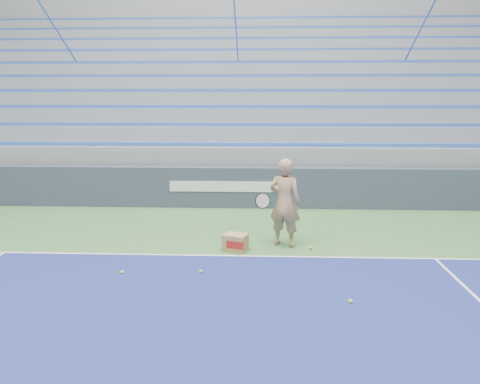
% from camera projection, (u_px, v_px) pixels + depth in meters
% --- Properties ---
extents(sponsor_barrier, '(30.00, 0.32, 1.10)m').
position_uv_depth(sponsor_barrier, '(229.00, 187.00, 12.70)').
color(sponsor_barrier, '#343C50').
rests_on(sponsor_barrier, ground).
extents(bleachers, '(31.00, 9.15, 7.30)m').
position_uv_depth(bleachers, '(239.00, 112.00, 17.92)').
color(bleachers, gray).
rests_on(bleachers, ground).
extents(tennis_player, '(0.99, 0.94, 1.79)m').
position_uv_depth(tennis_player, '(285.00, 203.00, 9.36)').
color(tennis_player, tan).
rests_on(tennis_player, ground).
extents(ball_box, '(0.53, 0.47, 0.33)m').
position_uv_depth(ball_box, '(235.00, 243.00, 9.18)').
color(ball_box, '#A07C4D').
rests_on(ball_box, ground).
extents(tennis_ball_0, '(0.07, 0.07, 0.07)m').
position_uv_depth(tennis_ball_0, '(201.00, 271.00, 8.04)').
color(tennis_ball_0, '#B0E32E').
rests_on(tennis_ball_0, ground).
extents(tennis_ball_1, '(0.07, 0.07, 0.07)m').
position_uv_depth(tennis_ball_1, '(351.00, 301.00, 6.87)').
color(tennis_ball_1, '#B0E32E').
rests_on(tennis_ball_1, ground).
extents(tennis_ball_2, '(0.07, 0.07, 0.07)m').
position_uv_depth(tennis_ball_2, '(311.00, 248.00, 9.28)').
color(tennis_ball_2, '#B0E32E').
rests_on(tennis_ball_2, ground).
extents(tennis_ball_3, '(0.07, 0.07, 0.07)m').
position_uv_depth(tennis_ball_3, '(122.00, 272.00, 8.00)').
color(tennis_ball_3, '#B0E32E').
rests_on(tennis_ball_3, ground).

